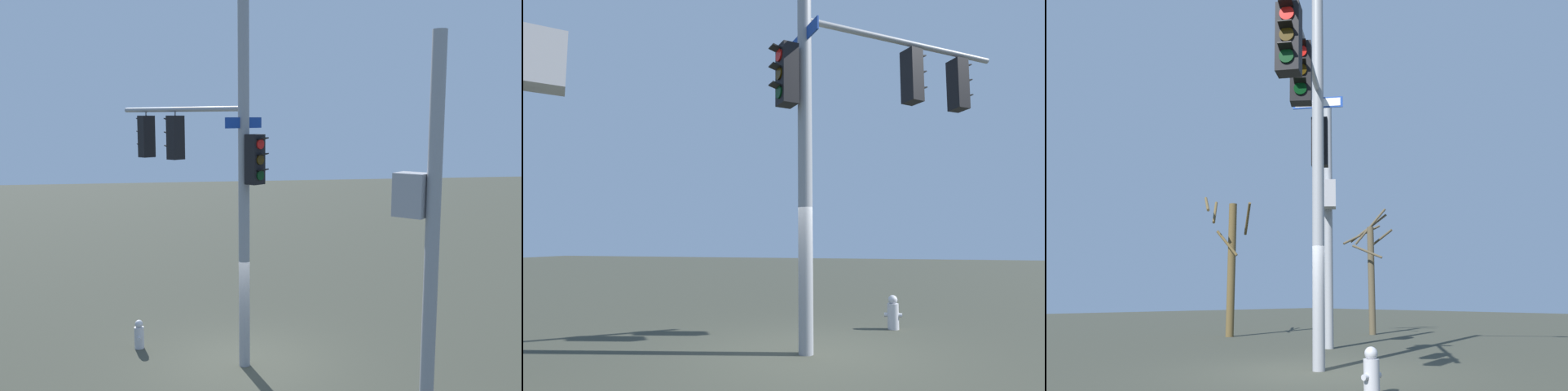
# 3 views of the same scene
# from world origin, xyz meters

# --- Properties ---
(ground_plane) EXTENTS (80.00, 80.00, 0.00)m
(ground_plane) POSITION_xyz_m (0.00, 0.00, 0.00)
(ground_plane) COLOR #383A2F
(main_signal_pole_assembly) EXTENTS (5.87, 3.32, 9.99)m
(main_signal_pole_assembly) POSITION_xyz_m (-0.40, -0.56, 5.39)
(main_signal_pole_assembly) COLOR gray
(main_signal_pole_assembly) RESTS_ON ground
(secondary_pole_assembly) EXTENTS (0.80, 0.77, 7.26)m
(secondary_pole_assembly) POSITION_xyz_m (3.47, 2.86, 3.86)
(secondary_pole_assembly) COLOR gray
(secondary_pole_assembly) RESTS_ON ground
(fire_hydrant) EXTENTS (0.38, 0.24, 0.73)m
(fire_hydrant) POSITION_xyz_m (-1.34, -2.46, 0.34)
(fire_hydrant) COLOR #B2B2B7
(fire_hydrant) RESTS_ON ground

